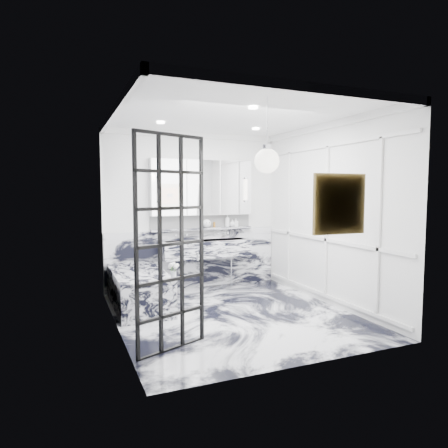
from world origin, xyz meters
name	(u,v)px	position (x,y,z in m)	size (l,w,h in m)	color
floor	(233,314)	(0.00, 0.00, 0.00)	(3.60, 3.60, 0.00)	silver
ceiling	(233,115)	(0.00, 0.00, 2.80)	(3.60, 3.60, 0.00)	white
wall_back	(193,211)	(0.00, 1.80, 1.40)	(3.60, 3.60, 0.00)	white
wall_front	(307,228)	(0.00, -1.80, 1.40)	(3.60, 3.60, 0.00)	white
wall_left	(116,220)	(-1.60, 0.00, 1.40)	(3.60, 3.60, 0.00)	white
wall_right	(328,214)	(1.60, 0.00, 1.40)	(3.60, 3.60, 0.00)	white
marble_clad_back	(194,259)	(0.00, 1.78, 0.53)	(3.18, 0.05, 1.05)	silver
marble_clad_left	(117,225)	(-1.59, 0.00, 1.34)	(0.02, 3.56, 2.68)	silver
panel_molding	(326,221)	(1.58, 0.00, 1.30)	(0.03, 3.40, 2.30)	white
soap_bottle_a	(227,221)	(0.63, 1.71, 1.20)	(0.09, 0.09, 0.23)	#8C5919
soap_bottle_b	(236,222)	(0.81, 1.71, 1.17)	(0.07, 0.07, 0.16)	#4C4C51
soap_bottle_c	(232,223)	(0.73, 1.71, 1.16)	(0.11, 0.11, 0.14)	silver
face_pot	(207,224)	(0.23, 1.71, 1.17)	(0.16, 0.16, 0.16)	white
amber_bottle	(214,225)	(0.37, 1.71, 1.14)	(0.04, 0.04, 0.10)	#8C5919
flower_vase	(173,276)	(-0.85, 0.09, 0.61)	(0.08, 0.08, 0.12)	silver
crittall_door	(171,244)	(-1.13, -0.89, 1.18)	(0.88, 0.04, 2.36)	black
artwork	(339,204)	(0.42, -1.76, 1.63)	(0.52, 0.05, 0.52)	#CB5614
pendant_light	(267,161)	(-0.19, -1.31, 2.08)	(0.27, 0.27, 0.27)	white
trough_sink	(206,249)	(0.15, 1.55, 0.73)	(1.60, 0.45, 0.30)	silver
ledge	(203,229)	(0.15, 1.72, 1.07)	(1.90, 0.14, 0.04)	silver
subway_tile	(202,221)	(0.15, 1.78, 1.21)	(1.90, 0.03, 0.23)	white
mirror_cabinet	(202,187)	(0.15, 1.73, 1.82)	(1.90, 0.16, 1.00)	white
sconce_left	(159,190)	(-0.67, 1.63, 1.78)	(0.07, 0.07, 0.40)	white
sconce_right	(246,190)	(0.97, 1.63, 1.78)	(0.07, 0.07, 0.40)	white
bathtub	(139,289)	(-1.18, 0.90, 0.28)	(0.75, 1.65, 0.55)	silver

